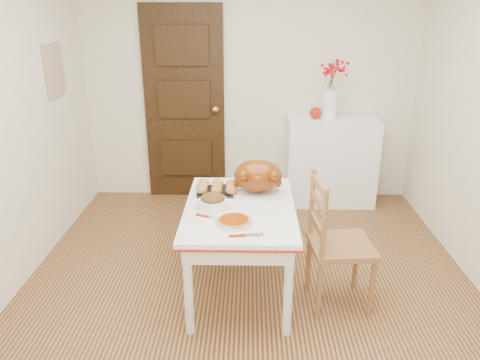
{
  "coord_description": "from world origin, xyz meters",
  "views": [
    {
      "loc": [
        -0.0,
        -2.91,
        2.04
      ],
      "look_at": [
        -0.07,
        0.14,
        0.88
      ],
      "focal_mm": 34.54,
      "sensor_mm": 36.0,
      "label": 1
    }
  ],
  "objects_px": {
    "kitchen_table": "(240,249)",
    "chair_oak": "(341,243)",
    "sideboard": "(331,162)",
    "pumpkin_pie": "(234,221)",
    "turkey_platter": "(258,178)"
  },
  "relations": [
    {
      "from": "sideboard",
      "to": "pumpkin_pie",
      "type": "distance_m",
      "value": 2.22
    },
    {
      "from": "turkey_platter",
      "to": "pumpkin_pie",
      "type": "distance_m",
      "value": 0.55
    },
    {
      "from": "chair_oak",
      "to": "pumpkin_pie",
      "type": "xyz_separation_m",
      "value": [
        -0.75,
        -0.16,
        0.24
      ]
    },
    {
      "from": "kitchen_table",
      "to": "pumpkin_pie",
      "type": "height_order",
      "value": "pumpkin_pie"
    },
    {
      "from": "sideboard",
      "to": "chair_oak",
      "type": "xyz_separation_m",
      "value": [
        -0.22,
        -1.82,
        0.02
      ]
    },
    {
      "from": "pumpkin_pie",
      "to": "sideboard",
      "type": "bearing_deg",
      "value": 63.94
    },
    {
      "from": "kitchen_table",
      "to": "chair_oak",
      "type": "relative_size",
      "value": 1.21
    },
    {
      "from": "turkey_platter",
      "to": "pumpkin_pie",
      "type": "relative_size",
      "value": 1.83
    },
    {
      "from": "sideboard",
      "to": "kitchen_table",
      "type": "distance_m",
      "value": 1.94
    },
    {
      "from": "turkey_platter",
      "to": "pumpkin_pie",
      "type": "xyz_separation_m",
      "value": [
        -0.16,
        -0.51,
        -0.11
      ]
    },
    {
      "from": "kitchen_table",
      "to": "turkey_platter",
      "type": "bearing_deg",
      "value": 59.86
    },
    {
      "from": "sideboard",
      "to": "kitchen_table",
      "type": "relative_size",
      "value": 0.8
    },
    {
      "from": "turkey_platter",
      "to": "chair_oak",
      "type": "bearing_deg",
      "value": -33.46
    },
    {
      "from": "sideboard",
      "to": "chair_oak",
      "type": "distance_m",
      "value": 1.84
    },
    {
      "from": "kitchen_table",
      "to": "chair_oak",
      "type": "bearing_deg",
      "value": -10.36
    }
  ]
}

